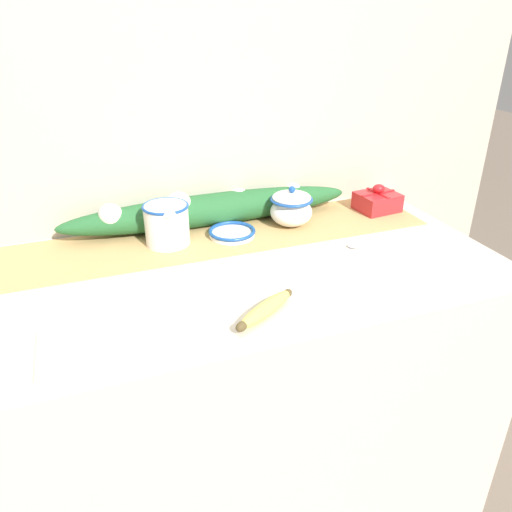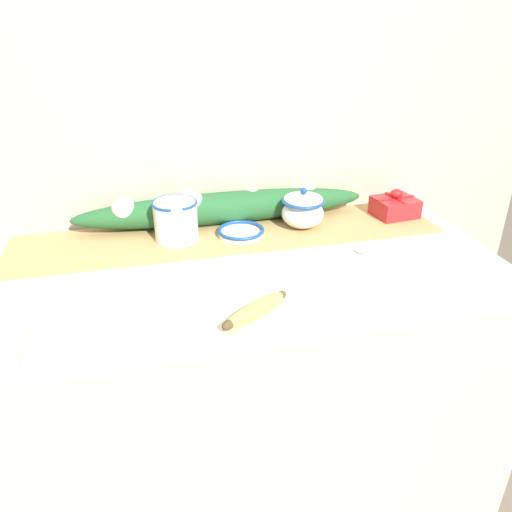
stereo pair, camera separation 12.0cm
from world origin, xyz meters
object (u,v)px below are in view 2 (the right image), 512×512
(gift_box, at_px, (395,206))
(small_dish, at_px, (241,232))
(spoon, at_px, (358,251))
(sugar_bowl, at_px, (303,210))
(cream_pitcher, at_px, (176,219))
(banana, at_px, (256,309))

(gift_box, bearing_deg, small_dish, -176.44)
(small_dish, bearing_deg, spoon, -33.01)
(sugar_bowl, bearing_deg, spoon, -65.54)
(cream_pitcher, distance_m, small_dish, 0.19)
(gift_box, bearing_deg, banana, -141.51)
(cream_pitcher, relative_size, small_dish, 1.10)
(spoon, bearing_deg, banana, -141.87)
(banana, bearing_deg, sugar_bowl, 59.85)
(spoon, bearing_deg, sugar_bowl, 118.50)
(cream_pitcher, bearing_deg, banana, -74.01)
(cream_pitcher, bearing_deg, small_dish, -5.38)
(sugar_bowl, height_order, small_dish, sugar_bowl)
(sugar_bowl, xyz_separation_m, banana, (-0.25, -0.42, -0.04))
(gift_box, bearing_deg, cream_pitcher, -178.82)
(banana, bearing_deg, small_dish, 81.99)
(small_dish, bearing_deg, sugar_bowl, 4.81)
(banana, bearing_deg, gift_box, 38.49)
(gift_box, bearing_deg, spoon, -135.61)
(small_dish, distance_m, spoon, 0.33)
(cream_pitcher, distance_m, sugar_bowl, 0.37)
(small_dish, xyz_separation_m, spoon, (0.28, -0.18, -0.01))
(small_dish, bearing_deg, gift_box, 3.56)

